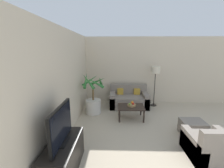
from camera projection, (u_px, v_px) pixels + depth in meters
wall_back at (170, 71)px, 6.11m from camera, size 8.50×0.06×2.70m
wall_left at (54, 92)px, 3.03m from camera, size 0.06×8.05×2.70m
tv_console at (63, 157)px, 2.70m from camera, size 0.49×1.13×0.58m
television at (61, 125)px, 2.56m from camera, size 0.18×0.93×0.67m
potted_palm at (93, 101)px, 5.22m from camera, size 0.86×0.87×1.44m
sofa_loveseat at (129, 99)px, 5.88m from camera, size 1.47×0.85×0.84m
floor_lamp at (156, 72)px, 5.73m from camera, size 0.33×0.33×1.58m
coffee_table at (131, 108)px, 4.80m from camera, size 0.83×0.64×0.42m
fruit_bowl at (132, 105)px, 4.82m from camera, size 0.28×0.28×0.05m
apple_red at (133, 103)px, 4.79m from camera, size 0.07×0.07×0.07m
apple_green at (130, 104)px, 4.74m from camera, size 0.07×0.07×0.07m
orange_fruit at (132, 102)px, 4.88m from camera, size 0.08×0.08×0.08m
armchair at (211, 147)px, 3.02m from camera, size 0.86×0.87×0.79m
ottoman at (192, 128)px, 3.90m from camera, size 0.58×0.48×0.39m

